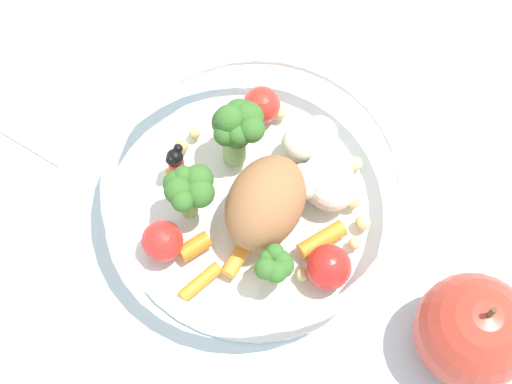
# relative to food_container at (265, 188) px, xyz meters

# --- Properties ---
(ground_plane) EXTENTS (2.40, 2.40, 0.00)m
(ground_plane) POSITION_rel_food_container_xyz_m (0.00, -0.00, -0.03)
(ground_plane) COLOR silver
(food_container) EXTENTS (0.22, 0.22, 0.07)m
(food_container) POSITION_rel_food_container_xyz_m (0.00, 0.00, 0.00)
(food_container) COLOR white
(food_container) RESTS_ON ground_plane
(loose_apple) EXTENTS (0.08, 0.08, 0.09)m
(loose_apple) POSITION_rel_food_container_xyz_m (0.05, -0.16, 0.01)
(loose_apple) COLOR #BC3828
(loose_apple) RESTS_ON ground_plane
(folded_napkin) EXTENTS (0.17, 0.16, 0.01)m
(folded_napkin) POSITION_rel_food_container_xyz_m (-0.08, 0.20, -0.03)
(folded_napkin) COLOR white
(folded_napkin) RESTS_ON ground_plane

